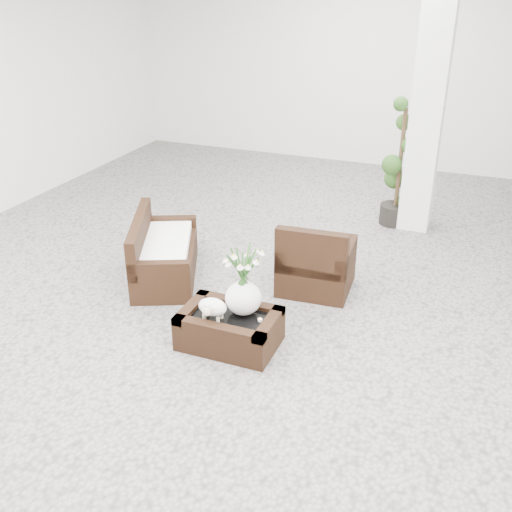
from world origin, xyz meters
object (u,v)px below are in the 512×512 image
at_px(coffee_table, 230,330).
at_px(loveseat, 165,248).
at_px(armchair, 317,255).
at_px(topiary, 400,164).

bearing_deg(coffee_table, loveseat, 141.39).
relative_size(coffee_table, armchair, 1.11).
bearing_deg(topiary, loveseat, -130.03).
xyz_separation_m(coffee_table, armchair, (0.44, 1.37, 0.25)).
distance_m(armchair, topiary, 2.31).
height_order(coffee_table, loveseat, loveseat).
relative_size(coffee_table, topiary, 0.52).
distance_m(loveseat, topiary, 3.41).
height_order(loveseat, topiary, topiary).
bearing_deg(armchair, topiary, -106.23).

